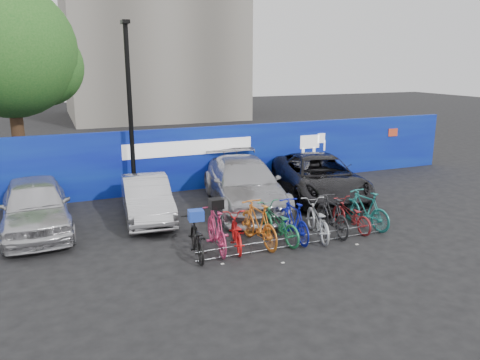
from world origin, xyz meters
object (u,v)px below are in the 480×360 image
bike_0 (196,238)px  tree (15,54)px  lamppost (130,108)px  bike_rack (296,241)px  bike_1 (216,229)px  bike_3 (258,223)px  bike_6 (317,220)px  bike_5 (294,220)px  bike_7 (332,215)px  bike_4 (278,223)px  bike_8 (351,215)px  car_3 (319,177)px  car_1 (147,198)px  bike_2 (236,232)px  car_0 (35,205)px  bike_9 (366,209)px  car_2 (244,184)px

bike_0 → tree: bearing=-60.0°
lamppost → bike_rack: size_ratio=1.09×
bike_1 → bike_3: 1.18m
lamppost → bike_6: lamppost is taller
bike_5 → bike_7: 1.24m
bike_4 → bike_8: bearing=171.7°
bike_rack → bike_8: 2.19m
lamppost → car_3: (6.24, -2.18, -2.51)m
bike_rack → bike_6: size_ratio=2.88×
car_1 → bike_7: size_ratio=2.13×
car_3 → bike_2: bearing=-130.2°
bike_3 → bike_5: (1.05, -0.04, -0.03)m
bike_8 → car_0: bearing=-26.1°
bike_3 → bike_6: bearing=171.5°
bike_2 → car_1: bearing=-49.5°
bike_rack → bike_2: bike_2 is taller
bike_4 → bike_9: size_ratio=1.04×
tree → lamppost: size_ratio=1.28×
bike_7 → car_3: bearing=-111.6°
car_0 → bike_5: size_ratio=2.44×
bike_1 → bike_7: bearing=-176.2°
car_1 → bike_6: 5.36m
car_0 → bike_7: bearing=-25.6°
bike_rack → bike_5: 0.66m
lamppost → car_0: 4.56m
bike_0 → bike_9: bearing=-170.6°
bike_5 → bike_9: size_ratio=1.00×
bike_4 → bike_6: same height
bike_6 → bike_8: 1.22m
tree → car_1: 8.85m
bike_rack → car_0: car_0 is taller
bike_2 → bike_6: (2.41, -0.10, 0.06)m
bike_rack → car_0: 7.51m
bike_5 → bike_6: size_ratio=0.97×
car_0 → bike_0: 5.12m
car_2 → bike_8: bearing=-48.0°
lamppost → bike_rack: 7.48m
car_1 → car_3: car_3 is taller
lamppost → bike_1: 6.17m
bike_rack → bike_4: 0.71m
tree → bike_0: tree is taller
tree → car_3: size_ratio=1.43×
tree → bike_3: size_ratio=3.93×
car_0 → bike_8: (8.50, -3.36, -0.33)m
car_2 → bike_2: car_2 is taller
car_3 → bike_5: bearing=-116.8°
tree → bike_0: size_ratio=4.35×
lamppost → bike_7: size_ratio=3.30×
tree → car_2: bearing=-44.9°
bike_7 → bike_1: bearing=2.6°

